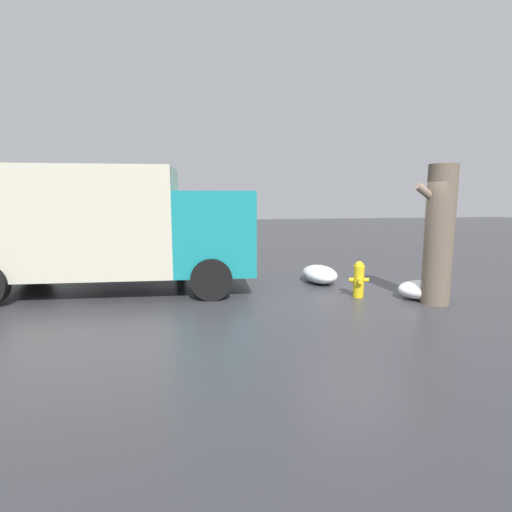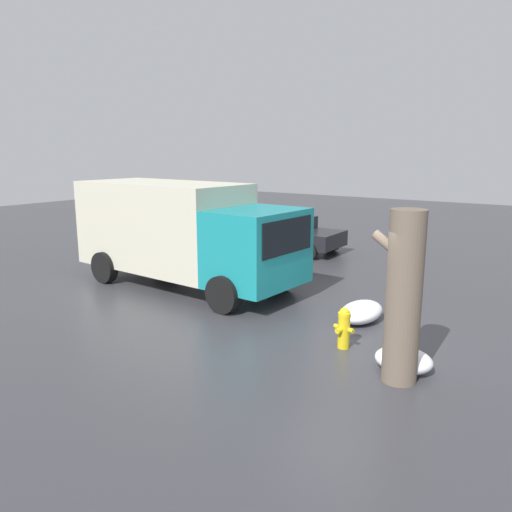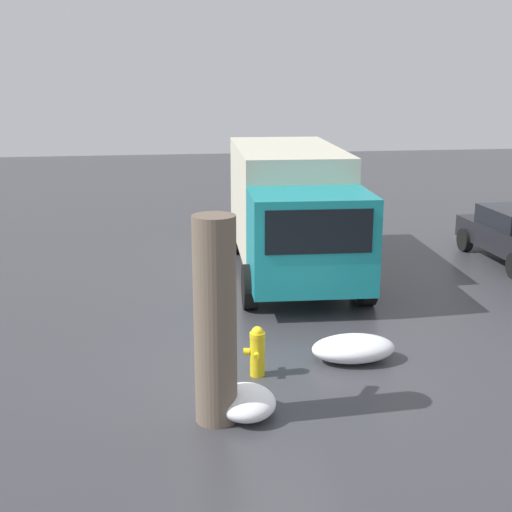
{
  "view_description": "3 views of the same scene",
  "coord_description": "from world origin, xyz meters",
  "px_view_note": "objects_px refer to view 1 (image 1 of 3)",
  "views": [
    {
      "loc": [
        3.69,
        8.11,
        2.22
      ],
      "look_at": [
        2.12,
        -1.04,
        0.82
      ],
      "focal_mm": 28.0,
      "sensor_mm": 36.0,
      "label": 1
    },
    {
      "loc": [
        -3.81,
        8.4,
        3.74
      ],
      "look_at": [
        3.13,
        -1.52,
        1.17
      ],
      "focal_mm": 35.0,
      "sensor_mm": 36.0,
      "label": 2
    },
    {
      "loc": [
        -10.2,
        1.5,
        4.65
      ],
      "look_at": [
        2.96,
        -0.41,
        1.14
      ],
      "focal_mm": 50.0,
      "sensor_mm": 36.0,
      "label": 3
    }
  ],
  "objects_px": {
    "tree_trunk": "(439,235)",
    "delivery_truck": "(100,224)",
    "fire_hydrant": "(359,279)",
    "pedestrian": "(180,245)",
    "parked_car": "(132,237)"
  },
  "relations": [
    {
      "from": "tree_trunk",
      "to": "delivery_truck",
      "type": "distance_m",
      "value": 7.45
    },
    {
      "from": "delivery_truck",
      "to": "tree_trunk",
      "type": "bearing_deg",
      "value": 73.98
    },
    {
      "from": "fire_hydrant",
      "to": "pedestrian",
      "type": "distance_m",
      "value": 4.79
    },
    {
      "from": "delivery_truck",
      "to": "parked_car",
      "type": "height_order",
      "value": "delivery_truck"
    },
    {
      "from": "fire_hydrant",
      "to": "pedestrian",
      "type": "xyz_separation_m",
      "value": [
        3.91,
        -2.71,
        0.51
      ]
    },
    {
      "from": "tree_trunk",
      "to": "parked_car",
      "type": "xyz_separation_m",
      "value": [
        7.13,
        -8.27,
        -0.75
      ]
    },
    {
      "from": "fire_hydrant",
      "to": "parked_car",
      "type": "bearing_deg",
      "value": -131.01
    },
    {
      "from": "parked_car",
      "to": "delivery_truck",
      "type": "bearing_deg",
      "value": -0.66
    },
    {
      "from": "fire_hydrant",
      "to": "tree_trunk",
      "type": "distance_m",
      "value": 1.86
    },
    {
      "from": "tree_trunk",
      "to": "delivery_truck",
      "type": "height_order",
      "value": "delivery_truck"
    },
    {
      "from": "fire_hydrant",
      "to": "tree_trunk",
      "type": "xyz_separation_m",
      "value": [
        -1.35,
        0.76,
        1.03
      ]
    },
    {
      "from": "pedestrian",
      "to": "parked_car",
      "type": "height_order",
      "value": "pedestrian"
    },
    {
      "from": "delivery_truck",
      "to": "parked_car",
      "type": "relative_size",
      "value": 1.78
    },
    {
      "from": "fire_hydrant",
      "to": "delivery_truck",
      "type": "height_order",
      "value": "delivery_truck"
    },
    {
      "from": "fire_hydrant",
      "to": "parked_car",
      "type": "height_order",
      "value": "parked_car"
    }
  ]
}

